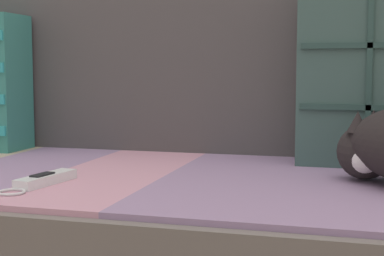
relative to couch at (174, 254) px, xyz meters
name	(u,v)px	position (x,y,z in m)	size (l,w,h in m)	color
couch	(174,254)	(0.00, 0.00, 0.00)	(1.96, 0.82, 0.36)	gray
sofa_backrest	(212,67)	(0.00, 0.34, 0.40)	(1.92, 0.14, 0.44)	#474242
game_remote_far	(44,180)	(-0.19, -0.21, 0.19)	(0.07, 0.20, 0.02)	white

